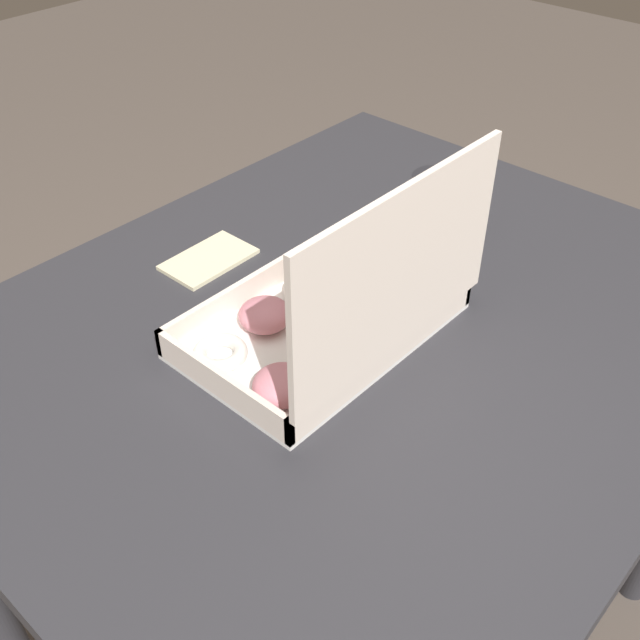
# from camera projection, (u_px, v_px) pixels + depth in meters

# --- Properties ---
(ground_plane) EXTENTS (8.00, 8.00, 0.00)m
(ground_plane) POSITION_uv_depth(u_px,v_px,m) (346.00, 632.00, 1.44)
(ground_plane) COLOR #564C44
(dining_table) EXTENTS (1.02, 0.83, 0.78)m
(dining_table) POSITION_uv_depth(u_px,v_px,m) (357.00, 386.00, 1.04)
(dining_table) COLOR #2D2D33
(dining_table) RESTS_ON ground_plane
(donut_box) EXTENTS (0.34, 0.23, 0.25)m
(donut_box) POSITION_uv_depth(u_px,v_px,m) (338.00, 312.00, 0.89)
(donut_box) COLOR white
(donut_box) RESTS_ON dining_table
(coffee_mug) EXTENTS (0.07, 0.07, 0.09)m
(coffee_mug) POSITION_uv_depth(u_px,v_px,m) (434.00, 203.00, 1.10)
(coffee_mug) COLOR #232328
(coffee_mug) RESTS_ON dining_table
(paper_napkin) EXTENTS (0.13, 0.08, 0.01)m
(paper_napkin) POSITION_uv_depth(u_px,v_px,m) (209.00, 259.00, 1.06)
(paper_napkin) COLOR beige
(paper_napkin) RESTS_ON dining_table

